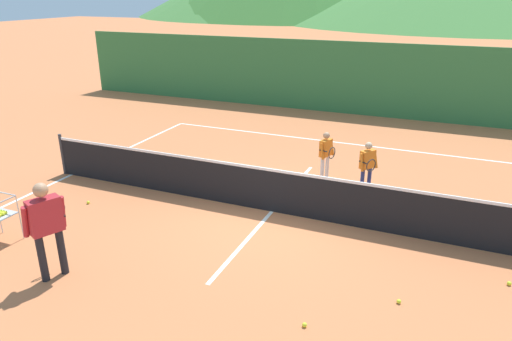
% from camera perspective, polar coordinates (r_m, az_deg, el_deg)
% --- Properties ---
extents(ground_plane, '(120.00, 120.00, 0.00)m').
position_cam_1_polar(ground_plane, '(10.04, 1.95, -5.00)').
color(ground_plane, '#C67042').
extents(line_baseline_far, '(10.98, 0.08, 0.01)m').
position_cam_1_polar(line_baseline_far, '(14.78, 9.38, 3.47)').
color(line_baseline_far, white).
rests_on(line_baseline_far, ground).
extents(line_sideline_west, '(0.08, 10.60, 0.01)m').
position_cam_1_polar(line_sideline_west, '(12.88, -21.50, -0.46)').
color(line_sideline_west, white).
rests_on(line_sideline_west, ground).
extents(line_service_center, '(0.08, 5.78, 0.01)m').
position_cam_1_polar(line_service_center, '(10.04, 1.95, -4.98)').
color(line_service_center, white).
rests_on(line_service_center, ground).
extents(tennis_net, '(11.48, 0.08, 1.05)m').
position_cam_1_polar(tennis_net, '(9.83, 1.99, -2.38)').
color(tennis_net, '#333338').
rests_on(tennis_net, ground).
extents(instructor, '(0.50, 0.83, 1.67)m').
position_cam_1_polar(instructor, '(8.13, -24.14, -5.73)').
color(instructor, black).
rests_on(instructor, ground).
extents(student_0, '(0.41, 0.66, 1.20)m').
position_cam_1_polar(student_0, '(11.61, 8.51, 2.35)').
color(student_0, silver).
rests_on(student_0, ground).
extents(student_1, '(0.41, 0.68, 1.22)m').
position_cam_1_polar(student_1, '(10.97, 13.41, 0.92)').
color(student_1, navy).
rests_on(student_1, ground).
extents(tennis_ball_2, '(0.07, 0.07, 0.07)m').
position_cam_1_polar(tennis_ball_2, '(6.94, 5.92, -18.17)').
color(tennis_ball_2, yellow).
rests_on(tennis_ball_2, ground).
extents(tennis_ball_4, '(0.07, 0.07, 0.07)m').
position_cam_1_polar(tennis_ball_4, '(11.00, -19.74, -3.67)').
color(tennis_ball_4, yellow).
rests_on(tennis_ball_4, ground).
extents(tennis_ball_7, '(0.07, 0.07, 0.07)m').
position_cam_1_polar(tennis_ball_7, '(7.64, 16.98, -14.99)').
color(tennis_ball_7, yellow).
rests_on(tennis_ball_7, ground).
extents(tennis_ball_10, '(0.07, 0.07, 0.07)m').
position_cam_1_polar(tennis_ball_10, '(8.70, 28.42, -11.99)').
color(tennis_ball_10, yellow).
rests_on(tennis_ball_10, ground).
extents(windscreen_fence, '(24.16, 0.08, 2.67)m').
position_cam_1_polar(windscreen_fence, '(18.04, 12.57, 10.80)').
color(windscreen_fence, '#33753D').
rests_on(windscreen_fence, ground).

